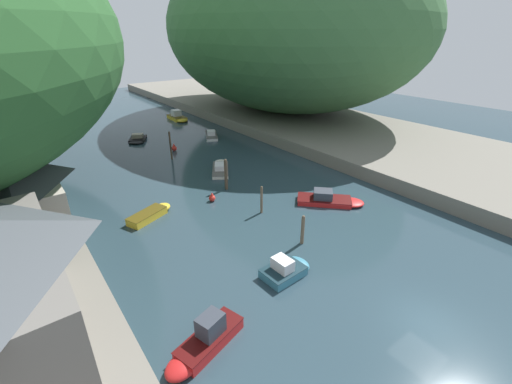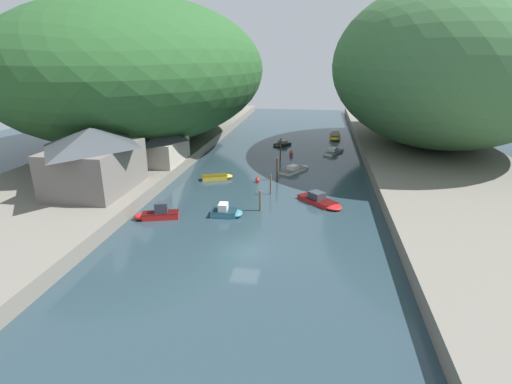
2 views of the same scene
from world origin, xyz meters
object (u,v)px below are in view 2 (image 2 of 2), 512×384
Objects in this scene: boat_white_cruiser at (296,169)px; boat_far_right_bank at (281,144)px; boat_far_upstream at (321,201)px; boat_moored_right at (335,136)px; boat_mid_channel at (335,151)px; boat_near_quay at (156,214)px; person_on_quay at (124,184)px; boathouse_shed at (161,145)px; channel_buoy_far at (291,153)px; boat_yellow_tender at (227,212)px; channel_buoy_near at (257,180)px; waterfront_building at (94,158)px; boat_cabin_cruiser at (218,177)px.

boat_far_right_bank is at bearing 134.66° from boat_white_cruiser.
boat_moored_right is at bearing -138.72° from boat_far_upstream.
boat_near_quay reaches higher than boat_mid_channel.
boat_near_quay is at bearing 67.94° from boat_moored_right.
boat_moored_right is 3.26× the size of person_on_quay.
boathouse_shed is at bearing -7.58° from person_on_quay.
channel_buoy_far is at bearing 35.66° from boathouse_shed.
boat_yellow_tender is 12.22m from channel_buoy_near.
boat_yellow_tender is 0.71× the size of boat_near_quay.
channel_buoy_near is at bearing 30.42° from waterfront_building.
boat_near_quay is at bearing -91.39° from boat_white_cruiser.
waterfront_building is 12.79× the size of channel_buoy_near.
boat_far_upstream is 1.04× the size of boat_moored_right.
waterfront_building reaches higher than boat_far_upstream.
person_on_quay is at bearing -58.90° from boat_cabin_cruiser.
boat_mid_channel is at bearing -173.34° from boat_far_right_bank.
boat_near_quay is (-17.22, -7.17, 0.16)m from boat_far_upstream.
boat_far_right_bank is at bearing -120.53° from boat_far_upstream.
boat_mid_channel is 1.40× the size of boat_far_right_bank.
waterfront_building is 2.01× the size of boat_white_cruiser.
boathouse_shed reaches higher than boat_far_upstream.
boat_yellow_tender reaches higher than boat_far_upstream.
boat_far_right_bank is 4.66× the size of channel_buoy_near.
channel_buoy_near is at bearing 170.02° from boat_yellow_tender.
boat_far_upstream reaches higher than boat_cabin_cruiser.
boat_white_cruiser is 1.19× the size of boat_near_quay.
boat_far_upstream is at bearing 114.54° from boat_yellow_tender.
boat_far_right_bank is at bearing 60.91° from waterfront_building.
waterfront_building is 28.07m from boat_white_cruiser.
boat_white_cruiser is 17.06m from boat_far_right_bank.
boat_yellow_tender is 12.62m from person_on_quay.
person_on_quay reaches higher than boat_near_quay.
person_on_quay is (3.55, -0.45, -2.76)m from waterfront_building.
boat_white_cruiser is 19.46m from boat_yellow_tender.
boat_near_quay is at bearing -34.60° from boat_cabin_cruiser.
boat_far_right_bank is at bearing 40.68° from boat_moored_right.
boat_cabin_cruiser is at bearing -14.21° from boathouse_shed.
boat_near_quay is at bearing -70.81° from boathouse_shed.
boat_mid_channel is (6.12, 12.63, 0.01)m from boat_white_cruiser.
boat_near_quay is (-20.00, -45.29, 0.03)m from boat_moored_right.
boat_cabin_cruiser is 0.81× the size of boat_moored_right.
boat_cabin_cruiser is 35.00m from boat_moored_right.
waterfront_building is at bearing -100.00° from boat_yellow_tender.
boat_white_cruiser is (19.37, 3.45, -3.80)m from boathouse_shed.
waterfront_building reaches higher than person_on_quay.
boathouse_shed is at bearing -137.81° from boat_white_cruiser.
boat_white_cruiser is at bearing -89.17° from boat_mid_channel.
boat_cabin_cruiser is 16.00m from boat_far_upstream.
channel_buoy_near is at bearing -95.09° from boat_white_cruiser.
channel_buoy_near is at bearing -93.26° from boat_mid_channel.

